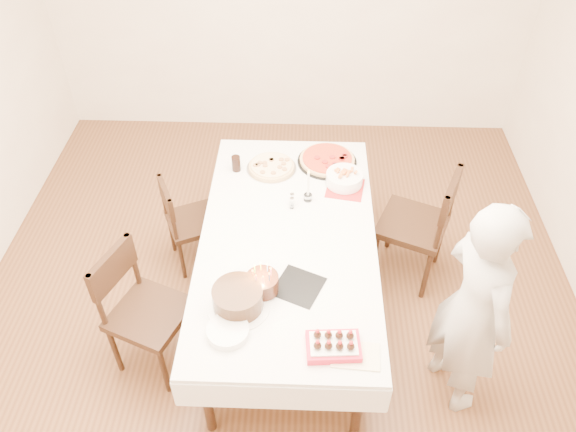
{
  "coord_description": "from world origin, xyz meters",
  "views": [
    {
      "loc": [
        0.17,
        -2.54,
        3.33
      ],
      "look_at": [
        0.08,
        0.05,
        0.93
      ],
      "focal_mm": 35.0,
      "sensor_mm": 36.0,
      "label": 1
    }
  ],
  "objects_px": {
    "chair_left_savory": "(194,221)",
    "pizza_white": "(272,167)",
    "cola_glass": "(236,163)",
    "strawberry_box": "(333,345)",
    "dining_table": "(288,275)",
    "person": "(474,310)",
    "chair_left_dessert": "(150,314)",
    "chair_right_savory": "(413,224)",
    "pasta_bowl": "(344,178)",
    "layer_cake": "(238,298)",
    "taper_candle": "(308,185)",
    "birthday_cake": "(262,279)",
    "pizza_pepperoni": "(327,160)"
  },
  "relations": [
    {
      "from": "chair_left_savory",
      "to": "pizza_white",
      "type": "relative_size",
      "value": 2.16
    },
    {
      "from": "chair_left_savory",
      "to": "cola_glass",
      "type": "relative_size",
      "value": 6.65
    },
    {
      "from": "strawberry_box",
      "to": "chair_left_savory",
      "type": "bearing_deg",
      "value": 126.99
    },
    {
      "from": "cola_glass",
      "to": "strawberry_box",
      "type": "xyz_separation_m",
      "value": [
        0.68,
        -1.54,
        -0.02
      ]
    },
    {
      "from": "dining_table",
      "to": "person",
      "type": "bearing_deg",
      "value": -28.62
    },
    {
      "from": "chair_left_dessert",
      "to": "strawberry_box",
      "type": "relative_size",
      "value": 3.25
    },
    {
      "from": "pizza_white",
      "to": "chair_right_savory",
      "type": "bearing_deg",
      "value": -15.73
    },
    {
      "from": "dining_table",
      "to": "pizza_white",
      "type": "relative_size",
      "value": 5.77
    },
    {
      "from": "dining_table",
      "to": "pasta_bowl",
      "type": "height_order",
      "value": "pasta_bowl"
    },
    {
      "from": "cola_glass",
      "to": "layer_cake",
      "type": "relative_size",
      "value": 0.33
    },
    {
      "from": "dining_table",
      "to": "taper_candle",
      "type": "height_order",
      "value": "taper_candle"
    },
    {
      "from": "chair_left_dessert",
      "to": "person",
      "type": "distance_m",
      "value": 1.96
    },
    {
      "from": "pasta_bowl",
      "to": "person",
      "type": "bearing_deg",
      "value": -58.8
    },
    {
      "from": "pasta_bowl",
      "to": "layer_cake",
      "type": "bearing_deg",
      "value": -119.78
    },
    {
      "from": "dining_table",
      "to": "chair_left_savory",
      "type": "height_order",
      "value": "chair_left_savory"
    },
    {
      "from": "pasta_bowl",
      "to": "layer_cake",
      "type": "relative_size",
      "value": 0.71
    },
    {
      "from": "birthday_cake",
      "to": "pasta_bowl",
      "type": "bearing_deg",
      "value": 62.85
    },
    {
      "from": "chair_left_dessert",
      "to": "dining_table",
      "type": "bearing_deg",
      "value": -130.19
    },
    {
      "from": "pizza_pepperoni",
      "to": "layer_cake",
      "type": "height_order",
      "value": "layer_cake"
    },
    {
      "from": "strawberry_box",
      "to": "birthday_cake",
      "type": "bearing_deg",
      "value": 135.92
    },
    {
      "from": "chair_left_savory",
      "to": "pizza_pepperoni",
      "type": "bearing_deg",
      "value": 172.71
    },
    {
      "from": "taper_candle",
      "to": "dining_table",
      "type": "bearing_deg",
      "value": -108.98
    },
    {
      "from": "pizza_pepperoni",
      "to": "pasta_bowl",
      "type": "xyz_separation_m",
      "value": [
        0.12,
        -0.25,
        0.03
      ]
    },
    {
      "from": "pizza_pepperoni",
      "to": "chair_left_dessert",
      "type": "bearing_deg",
      "value": -131.87
    },
    {
      "from": "taper_candle",
      "to": "cola_glass",
      "type": "bearing_deg",
      "value": 148.93
    },
    {
      "from": "pasta_bowl",
      "to": "birthday_cake",
      "type": "distance_m",
      "value": 1.14
    },
    {
      "from": "dining_table",
      "to": "person",
      "type": "distance_m",
      "value": 1.29
    },
    {
      "from": "chair_left_savory",
      "to": "chair_left_dessert",
      "type": "relative_size",
      "value": 0.85
    },
    {
      "from": "chair_right_savory",
      "to": "dining_table",
      "type": "bearing_deg",
      "value": -132.25
    },
    {
      "from": "dining_table",
      "to": "layer_cake",
      "type": "height_order",
      "value": "layer_cake"
    },
    {
      "from": "chair_left_savory",
      "to": "pasta_bowl",
      "type": "height_order",
      "value": "pasta_bowl"
    },
    {
      "from": "chair_right_savory",
      "to": "chair_left_dessert",
      "type": "xyz_separation_m",
      "value": [
        -1.76,
        -0.86,
        -0.02
      ]
    },
    {
      "from": "chair_right_savory",
      "to": "person",
      "type": "distance_m",
      "value": 1.05
    },
    {
      "from": "chair_left_dessert",
      "to": "layer_cake",
      "type": "height_order",
      "value": "chair_left_dessert"
    },
    {
      "from": "person",
      "to": "pizza_white",
      "type": "height_order",
      "value": "person"
    },
    {
      "from": "taper_candle",
      "to": "strawberry_box",
      "type": "relative_size",
      "value": 0.93
    },
    {
      "from": "pasta_bowl",
      "to": "birthday_cake",
      "type": "xyz_separation_m",
      "value": [
        -0.52,
        -1.01,
        0.05
      ]
    },
    {
      "from": "person",
      "to": "strawberry_box",
      "type": "xyz_separation_m",
      "value": [
        -0.8,
        -0.27,
        0.0
      ]
    },
    {
      "from": "person",
      "to": "birthday_cake",
      "type": "bearing_deg",
      "value": 61.71
    },
    {
      "from": "dining_table",
      "to": "pasta_bowl",
      "type": "relative_size",
      "value": 8.13
    },
    {
      "from": "chair_left_dessert",
      "to": "person",
      "type": "height_order",
      "value": "person"
    },
    {
      "from": "person",
      "to": "birthday_cake",
      "type": "distance_m",
      "value": 1.22
    },
    {
      "from": "chair_left_savory",
      "to": "strawberry_box",
      "type": "bearing_deg",
      "value": 102.11
    },
    {
      "from": "chair_left_savory",
      "to": "cola_glass",
      "type": "bearing_deg",
      "value": -173.83
    },
    {
      "from": "person",
      "to": "pizza_pepperoni",
      "type": "xyz_separation_m",
      "value": [
        -0.81,
        1.39,
        -0.01
      ]
    },
    {
      "from": "person",
      "to": "pasta_bowl",
      "type": "xyz_separation_m",
      "value": [
        -0.69,
        1.14,
        0.02
      ]
    },
    {
      "from": "pizza_white",
      "to": "pasta_bowl",
      "type": "xyz_separation_m",
      "value": [
        0.53,
        -0.15,
        0.03
      ]
    },
    {
      "from": "dining_table",
      "to": "birthday_cake",
      "type": "xyz_separation_m",
      "value": [
        -0.13,
        -0.46,
        0.47
      ]
    },
    {
      "from": "chair_left_savory",
      "to": "pizza_pepperoni",
      "type": "height_order",
      "value": "chair_left_savory"
    },
    {
      "from": "pasta_bowl",
      "to": "birthday_cake",
      "type": "relative_size",
      "value": 1.37
    }
  ]
}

